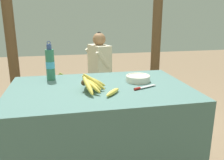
% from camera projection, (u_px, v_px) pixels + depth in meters
% --- Properties ---
extents(market_counter, '(1.43, 0.93, 0.75)m').
position_uv_depth(market_counter, '(100.00, 130.00, 1.98)').
color(market_counter, '#4C706B').
rests_on(market_counter, ground_plane).
extents(banana_bunch_ripe, '(0.21, 0.34, 0.15)m').
position_uv_depth(banana_bunch_ripe, '(90.00, 82.00, 1.78)').
color(banana_bunch_ripe, '#4C381E').
rests_on(banana_bunch_ripe, market_counter).
extents(serving_bowl, '(0.21, 0.21, 0.06)m').
position_uv_depth(serving_bowl, '(138.00, 78.00, 2.04)').
color(serving_bowl, silver).
rests_on(serving_bowl, market_counter).
extents(water_bottle, '(0.08, 0.08, 0.34)m').
position_uv_depth(water_bottle, '(50.00, 64.00, 2.06)').
color(water_bottle, '#337556').
rests_on(water_bottle, market_counter).
extents(loose_banana_front, '(0.14, 0.16, 0.04)m').
position_uv_depth(loose_banana_front, '(113.00, 92.00, 1.71)').
color(loose_banana_front, '#E0C64C').
rests_on(loose_banana_front, market_counter).
extents(knife, '(0.21, 0.11, 0.02)m').
position_uv_depth(knife, '(142.00, 88.00, 1.84)').
color(knife, '#BCBCC1').
rests_on(knife, market_counter).
extents(wooden_bench, '(1.57, 0.32, 0.41)m').
position_uv_depth(wooden_bench, '(92.00, 85.00, 3.31)').
color(wooden_bench, brown).
rests_on(wooden_bench, ground_plane).
extents(seated_vendor, '(0.46, 0.43, 1.08)m').
position_uv_depth(seated_vendor, '(97.00, 67.00, 3.20)').
color(seated_vendor, '#564C60').
rests_on(seated_vendor, ground_plane).
extents(banana_bunch_green, '(0.18, 0.30, 0.15)m').
position_uv_depth(banana_bunch_green, '(62.00, 77.00, 3.20)').
color(banana_bunch_green, '#4C381E').
rests_on(banana_bunch_green, wooden_bench).
extents(support_post_near, '(0.14, 0.14, 2.35)m').
position_uv_depth(support_post_near, '(9.00, 24.00, 3.20)').
color(support_post_near, brown).
rests_on(support_post_near, ground_plane).
extents(support_post_far, '(0.14, 0.14, 2.35)m').
position_uv_depth(support_post_far, '(157.00, 23.00, 3.61)').
color(support_post_far, brown).
rests_on(support_post_far, ground_plane).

